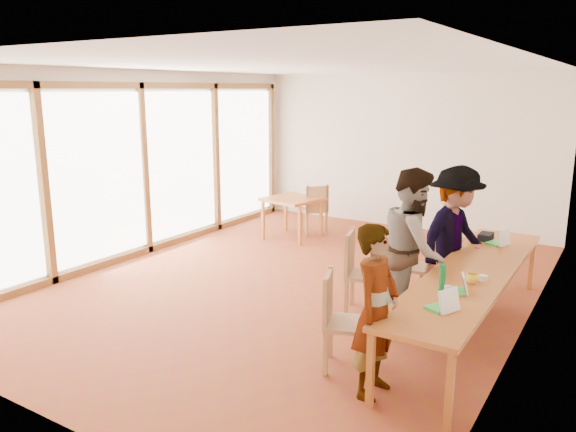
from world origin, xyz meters
name	(u,v)px	position (x,y,z in m)	size (l,w,h in m)	color
ground	(298,283)	(0.00, 0.00, 0.00)	(8.00, 8.00, 0.00)	brown
wall_back	(404,152)	(0.00, 4.00, 1.50)	(6.00, 0.10, 3.00)	beige
wall_front	(34,247)	(0.00, -4.00, 1.50)	(6.00, 0.10, 3.00)	beige
wall_right	(535,201)	(3.00, 0.00, 1.50)	(0.10, 8.00, 3.00)	beige
window_wall	(144,164)	(-2.96, 0.00, 1.50)	(0.10, 8.00, 3.00)	white
ceiling	(299,63)	(0.00, 0.00, 3.02)	(6.00, 8.00, 0.04)	white
communal_table	(472,275)	(2.50, -0.47, 0.70)	(0.80, 4.00, 0.75)	orange
side_table	(292,202)	(-1.38, 2.09, 0.67)	(0.90, 0.90, 0.75)	orange
chair_near	(338,310)	(1.59, -1.91, 0.59)	(0.58, 0.58, 0.52)	tan
chair_mid	(358,263)	(1.14, -0.50, 0.62)	(0.58, 0.58, 0.54)	tan
chair_far	(405,256)	(1.47, 0.26, 0.56)	(0.45, 0.45, 0.49)	tan
chair_empty	(452,225)	(1.55, 2.10, 0.61)	(0.52, 0.52, 0.53)	tan
chair_spare	(315,204)	(-1.13, 2.51, 0.59)	(0.63, 0.63, 0.51)	tan
person_near	(376,311)	(2.09, -2.17, 0.79)	(0.57, 0.38, 1.57)	gray
person_mid	(413,249)	(1.86, -0.58, 0.93)	(0.90, 0.70, 1.86)	gray
person_far	(455,238)	(2.10, 0.24, 0.90)	(1.16, 0.67, 1.80)	gray
laptop_near	(445,304)	(2.57, -1.74, 0.81)	(0.30, 0.31, 0.21)	green
laptop_mid	(460,287)	(2.57, -1.20, 0.80)	(0.25, 0.26, 0.18)	green
laptop_far	(500,240)	(2.53, 0.79, 0.81)	(0.29, 0.31, 0.22)	green
yellow_mug	(472,279)	(2.60, -0.88, 0.80)	(0.13, 0.13, 0.10)	yellow
green_bottle	(442,278)	(2.41, -1.29, 0.89)	(0.07, 0.07, 0.28)	#13662F
clear_glass	(448,290)	(2.48, -1.33, 0.80)	(0.07, 0.07, 0.09)	silver
condiment_cup	(483,278)	(2.68, -0.74, 0.78)	(0.08, 0.08, 0.06)	white
pink_phone	(478,247)	(2.32, 0.51, 0.76)	(0.05, 0.10, 0.01)	#BC3562
black_pouch	(486,237)	(2.32, 0.94, 0.80)	(0.16, 0.26, 0.09)	black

